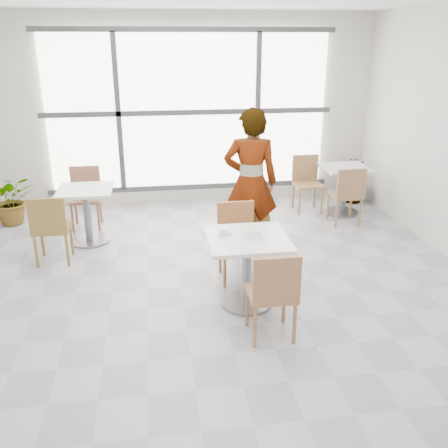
{
  "coord_description": "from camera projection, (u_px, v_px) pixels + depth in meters",
  "views": [
    {
      "loc": [
        -0.62,
        -4.45,
        2.58
      ],
      "look_at": [
        0.0,
        -0.3,
        1.0
      ],
      "focal_mm": 39.39,
      "sensor_mm": 36.0,
      "label": 1
    }
  ],
  "objects": [
    {
      "name": "floor",
      "position": [
        220.0,
        304.0,
        5.11
      ],
      "size": [
        7.0,
        7.0,
        0.0
      ],
      "primitive_type": "plane",
      "color": "#9E9EA5",
      "rests_on": "ground"
    },
    {
      "name": "wall_back",
      "position": [
        189.0,
        112.0,
        7.82
      ],
      "size": [
        6.0,
        0.0,
        6.0
      ],
      "primitive_type": "plane",
      "rotation": [
        1.57,
        0.0,
        0.0
      ],
      "color": "silver",
      "rests_on": "ground"
    },
    {
      "name": "window",
      "position": [
        189.0,
        112.0,
        7.76
      ],
      "size": [
        4.6,
        0.07,
        2.52
      ],
      "color": "white",
      "rests_on": "ground"
    },
    {
      "name": "main_table",
      "position": [
        247.0,
        258.0,
        4.93
      ],
      "size": [
        0.8,
        0.8,
        0.75
      ],
      "color": "white",
      "rests_on": "ground"
    },
    {
      "name": "chair_near",
      "position": [
        273.0,
        291.0,
        4.34
      ],
      "size": [
        0.42,
        0.42,
        0.87
      ],
      "rotation": [
        0.0,
        0.0,
        3.14
      ],
      "color": "#A36B45",
      "rests_on": "ground"
    },
    {
      "name": "chair_far",
      "position": [
        237.0,
        235.0,
        5.56
      ],
      "size": [
        0.42,
        0.42,
        0.87
      ],
      "color": "#A36536",
      "rests_on": "ground"
    },
    {
      "name": "oatmeal_bowl",
      "position": [
        253.0,
        233.0,
        4.84
      ],
      "size": [
        0.21,
        0.21,
        0.09
      ],
      "color": "white",
      "rests_on": "main_table"
    },
    {
      "name": "coffee_cup",
      "position": [
        223.0,
        232.0,
        4.89
      ],
      "size": [
        0.16,
        0.13,
        0.07
      ],
      "color": "white",
      "rests_on": "main_table"
    },
    {
      "name": "person",
      "position": [
        251.0,
        182.0,
        6.08
      ],
      "size": [
        0.73,
        0.54,
        1.84
      ],
      "primitive_type": "imported",
      "rotation": [
        0.0,
        0.0,
        2.98
      ],
      "color": "black",
      "rests_on": "ground"
    },
    {
      "name": "bg_table_left",
      "position": [
        87.0,
        208.0,
        6.51
      ],
      "size": [
        0.7,
        0.7,
        0.75
      ],
      "color": "silver",
      "rests_on": "ground"
    },
    {
      "name": "bg_table_right",
      "position": [
        344.0,
        183.0,
        7.61
      ],
      "size": [
        0.7,
        0.7,
        0.75
      ],
      "color": "silver",
      "rests_on": "ground"
    },
    {
      "name": "bg_chair_left_near",
      "position": [
        50.0,
        225.0,
        5.86
      ],
      "size": [
        0.42,
        0.42,
        0.87
      ],
      "rotation": [
        0.0,
        0.0,
        3.14
      ],
      "color": "olive",
      "rests_on": "ground"
    },
    {
      "name": "bg_chair_left_far",
      "position": [
        86.0,
        193.0,
        7.1
      ],
      "size": [
        0.42,
        0.42,
        0.87
      ],
      "color": "#9D624B",
      "rests_on": "ground"
    },
    {
      "name": "bg_chair_right_near",
      "position": [
        348.0,
        192.0,
        7.12
      ],
      "size": [
        0.42,
        0.42,
        0.87
      ],
      "rotation": [
        0.0,
        0.0,
        3.14
      ],
      "color": "#946C47",
      "rests_on": "ground"
    },
    {
      "name": "bg_chair_right_far",
      "position": [
        307.0,
        179.0,
        7.78
      ],
      "size": [
        0.42,
        0.42,
        0.87
      ],
      "color": "#A4764C",
      "rests_on": "ground"
    },
    {
      "name": "plant_left",
      "position": [
        12.0,
        200.0,
        7.23
      ],
      "size": [
        0.76,
        0.69,
        0.73
      ],
      "primitive_type": "imported",
      "rotation": [
        0.0,
        0.0,
        0.21
      ],
      "color": "#5A8A4C",
      "rests_on": "ground"
    },
    {
      "name": "plant_right",
      "position": [
        354.0,
        181.0,
        8.2
      ],
      "size": [
        0.45,
        0.45,
        0.71
      ],
      "primitive_type": "imported",
      "rotation": [
        0.0,
        0.0,
        0.14
      ],
      "color": "#428A3C",
      "rests_on": "ground"
    }
  ]
}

